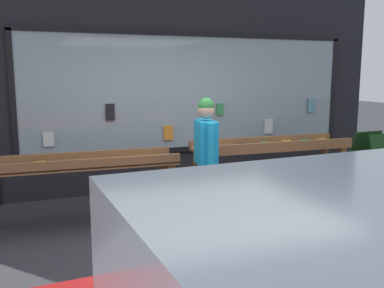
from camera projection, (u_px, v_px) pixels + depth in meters
The scene contains 7 objects.
ground_plane at pixel (214, 238), 5.00m from camera, with size 40.00×40.00×0.00m, color #2D2D33.
shopfront_facade at pixel (156, 83), 6.92m from camera, with size 8.20×0.29×3.52m.
display_table_left at pixel (83, 170), 5.32m from camera, with size 2.38×0.67×0.89m.
display_table_right at pixel (271, 152), 6.28m from camera, with size 2.38×0.69×0.95m.
person_browsing at pixel (206, 152), 5.32m from camera, with size 0.30×0.64×1.61m.
small_dog at pixel (171, 209), 5.05m from camera, with size 0.29×0.54×0.45m.
sandwich_board_sign at pixel (374, 161), 6.96m from camera, with size 0.64×0.86×0.95m.
Camera 1 is at (-1.95, -4.34, 1.90)m, focal length 40.00 mm.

